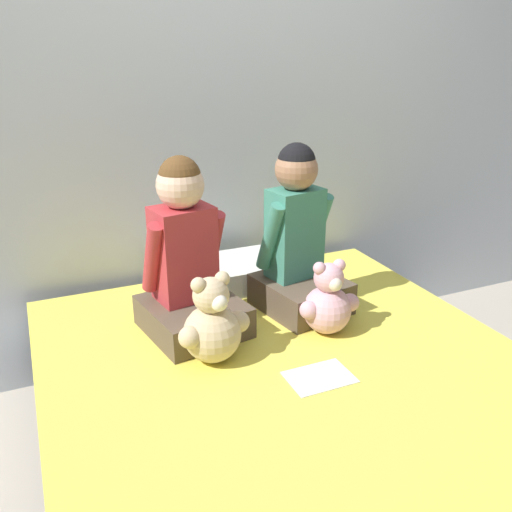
{
  "coord_description": "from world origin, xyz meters",
  "views": [
    {
      "loc": [
        -0.73,
        -1.31,
        1.45
      ],
      "look_at": [
        0.0,
        0.38,
        0.73
      ],
      "focal_mm": 38.0,
      "sensor_mm": 36.0,
      "label": 1
    }
  ],
  "objects_px": {
    "teddy_bear_held_by_left_child": "(212,325)",
    "pillow_at_headboard": "(222,275)",
    "child_on_right": "(298,243)",
    "teddy_bear_held_by_right_child": "(328,303)",
    "sign_card": "(320,377)",
    "bed": "(301,432)",
    "child_on_left": "(187,262)"
  },
  "relations": [
    {
      "from": "sign_card",
      "to": "bed",
      "type": "bearing_deg",
      "value": 145.37
    },
    {
      "from": "child_on_left",
      "to": "sign_card",
      "type": "relative_size",
      "value": 3.09
    },
    {
      "from": "teddy_bear_held_by_right_child",
      "to": "pillow_at_headboard",
      "type": "height_order",
      "value": "teddy_bear_held_by_right_child"
    },
    {
      "from": "child_on_right",
      "to": "teddy_bear_held_by_right_child",
      "type": "distance_m",
      "value": 0.28
    },
    {
      "from": "teddy_bear_held_by_left_child",
      "to": "teddy_bear_held_by_right_child",
      "type": "distance_m",
      "value": 0.45
    },
    {
      "from": "child_on_right",
      "to": "pillow_at_headboard",
      "type": "xyz_separation_m",
      "value": [
        -0.21,
        0.29,
        -0.22
      ]
    },
    {
      "from": "child_on_left",
      "to": "teddy_bear_held_by_left_child",
      "type": "relative_size",
      "value": 2.07
    },
    {
      "from": "child_on_right",
      "to": "pillow_at_headboard",
      "type": "distance_m",
      "value": 0.42
    },
    {
      "from": "child_on_left",
      "to": "teddy_bear_held_by_left_child",
      "type": "distance_m",
      "value": 0.29
    },
    {
      "from": "pillow_at_headboard",
      "to": "sign_card",
      "type": "distance_m",
      "value": 0.79
    },
    {
      "from": "child_on_right",
      "to": "sign_card",
      "type": "bearing_deg",
      "value": -120.05
    },
    {
      "from": "child_on_right",
      "to": "child_on_left",
      "type": "bearing_deg",
      "value": 168.47
    },
    {
      "from": "child_on_right",
      "to": "pillow_at_headboard",
      "type": "height_order",
      "value": "child_on_right"
    },
    {
      "from": "child_on_left",
      "to": "teddy_bear_held_by_right_child",
      "type": "xyz_separation_m",
      "value": [
        0.46,
        -0.24,
        -0.14
      ]
    },
    {
      "from": "teddy_bear_held_by_left_child",
      "to": "pillow_at_headboard",
      "type": "distance_m",
      "value": 0.6
    },
    {
      "from": "child_on_right",
      "to": "pillow_at_headboard",
      "type": "relative_size",
      "value": 1.28
    },
    {
      "from": "bed",
      "to": "teddy_bear_held_by_left_child",
      "type": "bearing_deg",
      "value": 137.76
    },
    {
      "from": "child_on_left",
      "to": "teddy_bear_held_by_right_child",
      "type": "distance_m",
      "value": 0.54
    },
    {
      "from": "bed",
      "to": "sign_card",
      "type": "height_order",
      "value": "sign_card"
    },
    {
      "from": "bed",
      "to": "sign_card",
      "type": "distance_m",
      "value": 0.23
    },
    {
      "from": "bed",
      "to": "child_on_left",
      "type": "xyz_separation_m",
      "value": [
        -0.24,
        0.46,
        0.49
      ]
    },
    {
      "from": "teddy_bear_held_by_right_child",
      "to": "sign_card",
      "type": "relative_size",
      "value": 1.35
    },
    {
      "from": "teddy_bear_held_by_right_child",
      "to": "sign_card",
      "type": "height_order",
      "value": "teddy_bear_held_by_right_child"
    },
    {
      "from": "bed",
      "to": "sign_card",
      "type": "bearing_deg",
      "value": -34.63
    },
    {
      "from": "bed",
      "to": "sign_card",
      "type": "relative_size",
      "value": 8.93
    },
    {
      "from": "teddy_bear_held_by_left_child",
      "to": "child_on_right",
      "type": "bearing_deg",
      "value": 18.63
    },
    {
      "from": "child_on_left",
      "to": "child_on_right",
      "type": "bearing_deg",
      "value": -10.61
    },
    {
      "from": "child_on_left",
      "to": "teddy_bear_held_by_right_child",
      "type": "height_order",
      "value": "child_on_left"
    },
    {
      "from": "teddy_bear_held_by_right_child",
      "to": "pillow_at_headboard",
      "type": "xyz_separation_m",
      "value": [
        -0.22,
        0.53,
        -0.06
      ]
    },
    {
      "from": "teddy_bear_held_by_left_child",
      "to": "sign_card",
      "type": "bearing_deg",
      "value": -51.82
    },
    {
      "from": "child_on_left",
      "to": "teddy_bear_held_by_right_child",
      "type": "relative_size",
      "value": 2.28
    },
    {
      "from": "pillow_at_headboard",
      "to": "bed",
      "type": "bearing_deg",
      "value": -90.0
    }
  ]
}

